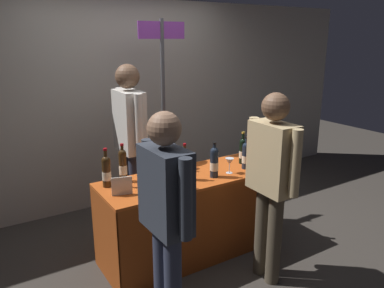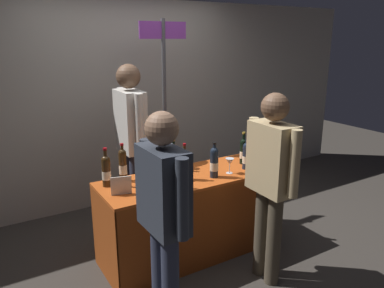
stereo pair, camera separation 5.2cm
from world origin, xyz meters
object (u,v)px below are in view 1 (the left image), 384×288
Objects in this scene: featured_wine_bottle at (167,165)px; flower_vase at (166,175)px; display_bottle_0 at (106,171)px; booth_signpost at (163,100)px; wine_glass_near_vendor at (230,162)px; tasting_table at (192,201)px; vendor_presenter at (130,133)px; taster_foreground_right at (272,173)px.

flower_vase reaches higher than featured_wine_bottle.
featured_wine_bottle is 0.52m from display_bottle_0.
featured_wine_bottle is at bearing -116.67° from booth_signpost.
flower_vase is 0.18× the size of booth_signpost.
display_bottle_0 is 1.11m from wine_glass_near_vendor.
featured_wine_bottle is at bearing 59.25° from flower_vase.
wine_glass_near_vendor reaches higher than tasting_table.
booth_signpost is at bearing 37.31° from display_bottle_0.
featured_wine_bottle reaches higher than tasting_table.
booth_signpost is at bearing 107.79° from vendor_presenter.
featured_wine_bottle is at bearing 165.85° from wine_glass_near_vendor.
flower_vase is 0.86m from taster_foreground_right.
display_bottle_0 is 0.19× the size of vendor_presenter.
booth_signpost is (-0.16, 0.99, 0.46)m from wine_glass_near_vendor.
booth_signpost is (0.17, 0.86, 0.82)m from tasting_table.
wine_glass_near_vendor is at bearing -14.15° from featured_wine_bottle.
flower_vase is 0.25× the size of taster_foreground_right.
tasting_table is 1.07× the size of taster_foreground_right.
booth_signpost is (0.46, 0.13, 0.29)m from vendor_presenter.
booth_signpost reaches higher than flower_vase.
vendor_presenter reaches higher than taster_foreground_right.
vendor_presenter reaches higher than featured_wine_bottle.
display_bottle_0 is 1.23m from booth_signpost.
tasting_table is 0.78× the size of booth_signpost.
flower_vase is (-0.35, -0.14, 0.37)m from tasting_table.
flower_vase is at bearing -117.35° from booth_signpost.
taster_foreground_right is at bearing -64.13° from tasting_table.
wine_glass_near_vendor is 0.09× the size of taster_foreground_right.
featured_wine_bottle is at bearing 175.33° from tasting_table.
tasting_table is 0.86m from display_bottle_0.
featured_wine_bottle is 0.14× the size of booth_signpost.
vendor_presenter is at bearing 111.24° from tasting_table.
taster_foreground_right is at bearing -50.36° from featured_wine_bottle.
display_bottle_0 reaches higher than featured_wine_bottle.
display_bottle_0 is 0.21× the size of taster_foreground_right.
taster_foreground_right reaches higher than tasting_table.
display_bottle_0 is at bearing 164.25° from featured_wine_bottle.
flower_vase is at bearing 53.13° from taster_foreground_right.
featured_wine_bottle is 0.19m from flower_vase.
booth_signpost reaches higher than taster_foreground_right.
tasting_table is 0.53m from flower_vase.
wine_glass_near_vendor is at bearing 1.37° from flower_vase.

